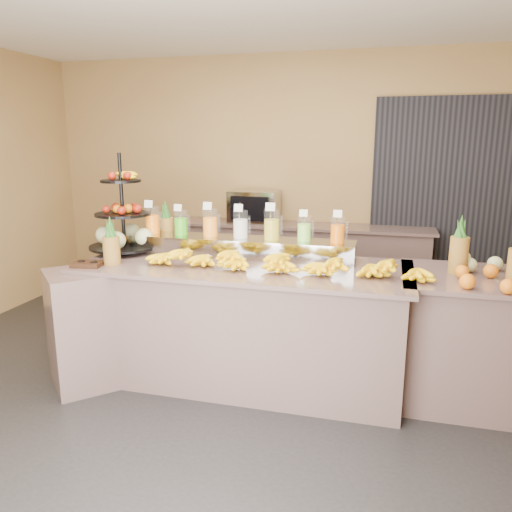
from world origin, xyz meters
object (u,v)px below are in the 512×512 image
at_px(fruit_stand, 127,227).
at_px(oven_warmer, 254,207).
at_px(pitcher_tray, 241,247).
at_px(condiment_caddy, 88,264).
at_px(banana_heap, 283,260).
at_px(right_fruit_pile, 486,269).

relative_size(fruit_stand, oven_warmer, 1.51).
xyz_separation_m(pitcher_tray, fruit_stand, (-0.96, -0.10, 0.14)).
bearing_deg(condiment_caddy, oven_warmer, 73.54).
bearing_deg(condiment_caddy, fruit_stand, 84.49).
height_order(banana_heap, condiment_caddy, banana_heap).
bearing_deg(banana_heap, fruit_stand, 169.22).
relative_size(pitcher_tray, fruit_stand, 2.24).
xyz_separation_m(pitcher_tray, condiment_caddy, (-1.01, -0.62, -0.06)).
height_order(banana_heap, oven_warmer, oven_warmer).
bearing_deg(fruit_stand, banana_heap, 2.76).
xyz_separation_m(banana_heap, right_fruit_pile, (1.37, 0.08, 0.01)).
relative_size(banana_heap, fruit_stand, 2.59).
relative_size(condiment_caddy, oven_warmer, 0.40).
height_order(condiment_caddy, right_fruit_pile, right_fruit_pile).
bearing_deg(right_fruit_pile, condiment_caddy, -173.14).
bearing_deg(right_fruit_pile, banana_heap, -176.77).
xyz_separation_m(banana_heap, condiment_caddy, (-1.45, -0.26, -0.06)).
bearing_deg(oven_warmer, pitcher_tray, -78.37).
bearing_deg(oven_warmer, right_fruit_pile, -42.18).
height_order(condiment_caddy, oven_warmer, oven_warmer).
distance_m(pitcher_tray, fruit_stand, 0.98).
xyz_separation_m(pitcher_tray, right_fruit_pile, (1.80, -0.28, 0.01)).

